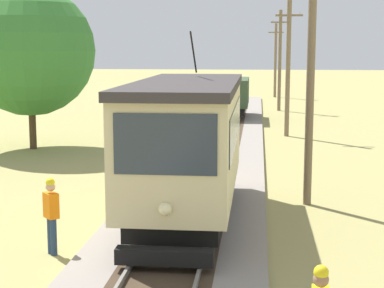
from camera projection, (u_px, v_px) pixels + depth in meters
name	position (u px, v px, depth m)	size (l,w,h in m)	color
red_tram	(187.00, 143.00, 16.75)	(2.60, 8.54, 4.79)	beige
freight_car	(230.00, 95.00, 40.98)	(2.40, 5.20, 2.31)	#384C33
utility_pole_mid	(311.00, 65.00, 18.50)	(1.40, 0.31, 8.14)	#7A664C
utility_pole_far	(288.00, 67.00, 32.94)	(1.40, 0.44, 7.11)	#7A664C
utility_pole_distant	(280.00, 59.00, 46.12)	(1.40, 0.27, 7.25)	#7A664C
utility_pole_horizon	(275.00, 59.00, 58.37)	(1.40, 0.33, 6.72)	#7A664C
second_worker	(51.00, 212.00, 14.43)	(0.43, 0.44, 1.78)	navy
tree_right_near	(30.00, 51.00, 28.77)	(5.89, 5.89, 7.44)	#4C3823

